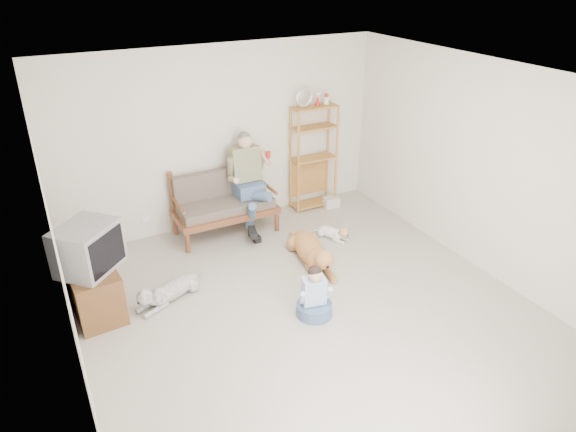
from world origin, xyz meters
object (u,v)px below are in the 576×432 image
tv_stand (93,290)px  golden_retriever (313,252)px  etagere (313,157)px  loveseat (223,202)px

tv_stand → golden_retriever: bearing=-9.9°
etagere → golden_retriever: etagere is taller
loveseat → golden_retriever: loveseat is taller
loveseat → etagere: etagere is taller
etagere → golden_retriever: (-0.91, -1.58, -0.70)m
loveseat → tv_stand: loveseat is taller
etagere → golden_retriever: size_ratio=1.40×
etagere → tv_stand: 3.96m
golden_retriever → tv_stand: bearing=-175.4°
etagere → loveseat: bearing=-175.0°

